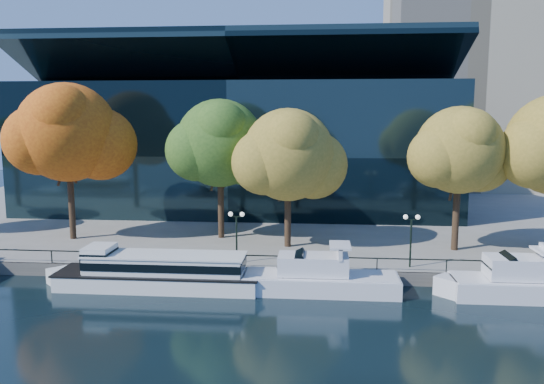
# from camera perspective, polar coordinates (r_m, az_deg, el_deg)

# --- Properties ---
(ground) EXTENTS (160.00, 160.00, 0.00)m
(ground) POSITION_cam_1_polar(r_m,az_deg,el_deg) (37.67, -3.88, -10.95)
(ground) COLOR black
(ground) RESTS_ON ground
(promenade) EXTENTS (90.00, 67.08, 1.00)m
(promenade) POSITION_cam_1_polar(r_m,az_deg,el_deg) (72.71, 0.54, -1.15)
(promenade) COLOR slate
(promenade) RESTS_ON ground
(railing) EXTENTS (88.20, 0.08, 0.99)m
(railing) POSITION_cam_1_polar(r_m,az_deg,el_deg) (40.17, -3.19, -6.82)
(railing) COLOR black
(railing) RESTS_ON promenade
(convention_building) EXTENTS (50.00, 24.57, 21.43)m
(convention_building) POSITION_cam_1_polar(r_m,az_deg,el_deg) (67.72, -3.14, 4.96)
(convention_building) COLOR black
(convention_building) RESTS_ON ground
(tour_boat) EXTENTS (16.03, 3.58, 3.04)m
(tour_boat) POSITION_cam_1_polar(r_m,az_deg,el_deg) (39.52, -12.63, -8.24)
(tour_boat) COLOR silver
(tour_boat) RESTS_ON ground
(cruiser_near) EXTENTS (12.08, 3.11, 3.50)m
(cruiser_near) POSITION_cam_1_polar(r_m,az_deg,el_deg) (37.87, 4.52, -9.12)
(cruiser_near) COLOR silver
(cruiser_near) RESTS_ON ground
(cruiser_far) EXTENTS (11.23, 3.11, 3.67)m
(cruiser_far) POSITION_cam_1_polar(r_m,az_deg,el_deg) (40.25, 25.13, -8.73)
(cruiser_far) COLOR silver
(cruiser_far) RESTS_ON ground
(tree_1) EXTENTS (11.19, 9.18, 14.32)m
(tree_1) POSITION_cam_1_polar(r_m,az_deg,el_deg) (51.55, -20.97, 5.79)
(tree_1) COLOR black
(tree_1) RESTS_ON promenade
(tree_2) EXTENTS (10.09, 8.27, 12.88)m
(tree_2) POSITION_cam_1_polar(r_m,az_deg,el_deg) (48.90, -5.43, 5.04)
(tree_2) COLOR black
(tree_2) RESTS_ON promenade
(tree_3) EXTENTS (9.92, 8.13, 12.00)m
(tree_3) POSITION_cam_1_polar(r_m,az_deg,el_deg) (45.34, 1.94, 3.80)
(tree_3) COLOR black
(tree_3) RESTS_ON promenade
(tree_4) EXTENTS (9.11, 7.47, 12.15)m
(tree_4) POSITION_cam_1_polar(r_m,az_deg,el_deg) (46.85, 19.68, 4.06)
(tree_4) COLOR black
(tree_4) RESTS_ON promenade
(lamp_1) EXTENTS (1.26, 0.36, 4.03)m
(lamp_1) POSITION_cam_1_polar(r_m,az_deg,el_deg) (40.99, -3.85, -3.59)
(lamp_1) COLOR black
(lamp_1) RESTS_ON promenade
(lamp_2) EXTENTS (1.26, 0.36, 4.03)m
(lamp_2) POSITION_cam_1_polar(r_m,az_deg,el_deg) (41.11, 14.75, -3.81)
(lamp_2) COLOR black
(lamp_2) RESTS_ON promenade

